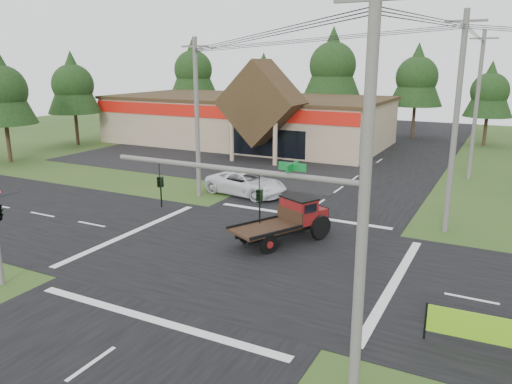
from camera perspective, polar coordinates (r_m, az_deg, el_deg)
The scene contains 20 objects.
ground at distance 24.08m, azimuth -1.12°, elevation -7.21°, with size 120.00×120.00×0.00m, color #274418.
road_ns at distance 24.08m, azimuth -1.12°, elevation -7.19°, with size 12.00×120.00×0.02m, color black.
road_ew at distance 24.08m, azimuth -1.12°, elevation -7.18°, with size 120.00×12.00×0.02m, color black.
parking_apron at distance 46.70m, azimuth -5.16°, elevation 3.61°, with size 28.00×14.00×0.02m, color black.
cvs_building at distance 56.16m, azimuth -0.89°, elevation 8.41°, with size 30.40×18.20×9.19m.
traffic_signal_mast at distance 13.84m, azimuth 5.25°, elevation -4.66°, with size 8.12×0.24×7.00m.
utility_pole_nr at distance 12.97m, azimuth 12.27°, elevation -0.66°, with size 2.00×0.30×11.00m.
utility_pole_nw at distance 33.53m, azimuth -6.77°, elevation 8.47°, with size 2.00×0.30×10.50m.
utility_pole_ne at distance 27.92m, azimuth 21.85°, elevation 7.31°, with size 2.00×0.30×11.50m.
utility_pole_n at distance 41.83m, azimuth 23.89°, elevation 9.05°, with size 2.00×0.30×11.20m.
tree_row_a at distance 72.17m, azimuth -7.20°, elevation 13.91°, with size 6.72×6.72×12.12m.
tree_row_b at distance 68.86m, azimuth 0.87°, elevation 12.86°, with size 5.60×5.60×10.10m.
tree_row_c at distance 64.04m, azimuth 8.76°, elevation 14.36°, with size 7.28×7.28×13.13m.
tree_row_d at distance 62.56m, azimuth 17.93°, elevation 12.59°, with size 6.16×6.16×11.11m.
tree_row_e at distance 59.76m, azimuth 25.17°, elevation 10.56°, with size 5.04×5.04×9.09m.
tree_side_w at distance 58.26m, azimuth -20.23°, elevation 11.63°, with size 5.60×5.60×10.10m.
tree_side_w_near at distance 50.35m, azimuth -27.09°, elevation 10.58°, with size 5.60×5.60×10.10m.
antique_flatbed_truck at distance 25.41m, azimuth 3.05°, elevation -3.32°, with size 2.06×5.40×2.26m, color #5F0F0D, non-canonical shape.
roadside_banner at distance 17.95m, azimuth 25.05°, elevation -14.45°, with size 3.91×0.11×1.33m, color #71B618, non-canonical shape.
white_pickup at distance 34.47m, azimuth -1.12°, elevation 1.02°, with size 2.70×5.85×1.63m, color white.
Camera 1 is at (10.65, -19.62, 9.02)m, focal length 35.00 mm.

